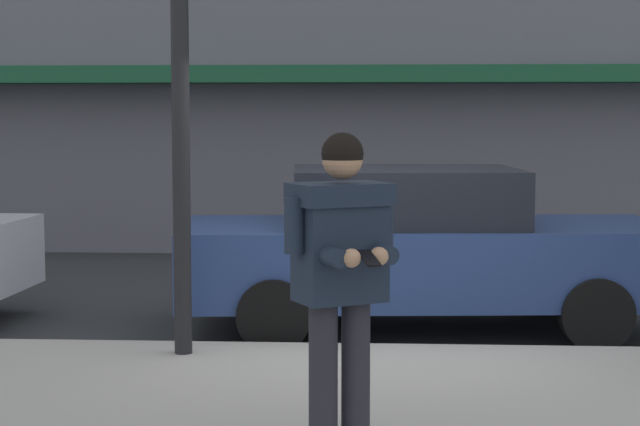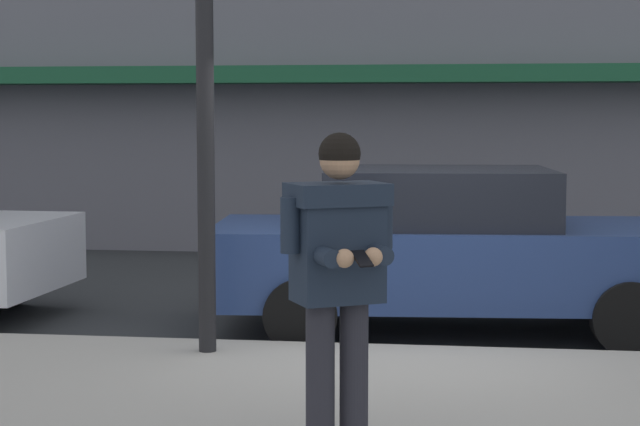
% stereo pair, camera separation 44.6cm
% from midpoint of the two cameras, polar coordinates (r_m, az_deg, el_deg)
% --- Properties ---
extents(ground_plane, '(80.00, 80.00, 0.00)m').
position_cam_midpoint_polar(ground_plane, '(9.18, 1.63, -7.57)').
color(ground_plane, '#2B2D30').
extents(curb_paint_line, '(28.00, 0.12, 0.01)m').
position_cam_midpoint_polar(curb_paint_line, '(9.25, 7.89, -7.49)').
color(curb_paint_line, silver).
rests_on(curb_paint_line, ground).
extents(parked_sedan_mid, '(4.63, 2.19, 1.54)m').
position_cam_midpoint_polar(parked_sedan_mid, '(10.03, 4.08, -1.88)').
color(parked_sedan_mid, navy).
rests_on(parked_sedan_mid, ground).
extents(man_texting_on_phone, '(0.63, 0.65, 1.81)m').
position_cam_midpoint_polar(man_texting_on_phone, '(5.82, -1.08, -2.52)').
color(man_texting_on_phone, '#23232B').
rests_on(man_texting_on_phone, sidewalk).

